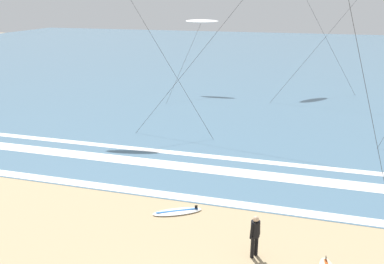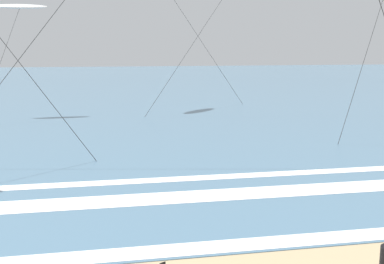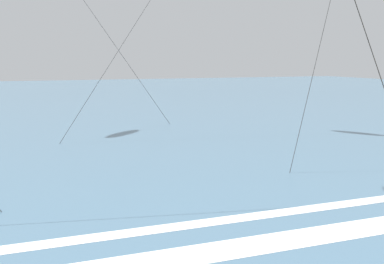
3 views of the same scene
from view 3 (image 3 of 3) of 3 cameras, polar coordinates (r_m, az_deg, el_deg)
ocean_surface at (r=50.48m, az=-18.93°, el=3.56°), size 140.00×90.00×0.01m
wave_foam_outer_break at (r=11.80m, az=-7.48°, el=-11.83°), size 43.84×0.55×0.01m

